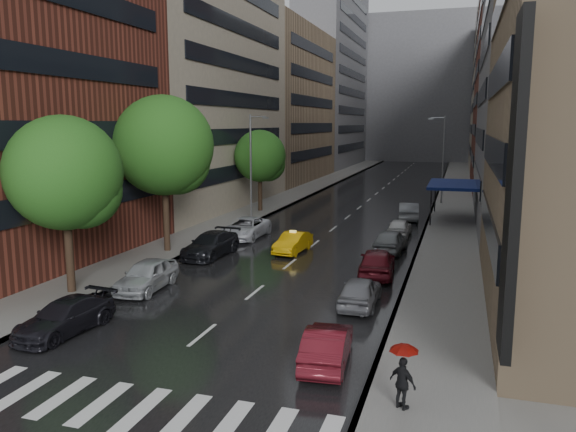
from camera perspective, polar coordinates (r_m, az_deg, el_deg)
The scene contains 18 objects.
ground at distance 20.03m, azimuth -13.85°, elevation -15.65°, with size 220.00×220.00×0.00m, color gray.
road at distance 66.68m, azimuth 8.74°, elevation 2.07°, with size 14.00×140.00×0.01m, color black.
sidewalk_left at distance 68.55m, azimuth 1.28°, elevation 2.43°, with size 4.00×140.00×0.15m, color gray.
sidewalk_right at distance 65.98m, azimuth 16.50°, elevation 1.77°, with size 4.00×140.00×0.15m, color gray.
crosswalk at distance 18.42m, azimuth -16.64°, elevation -18.07°, with size 13.15×2.80×0.01m.
buildings_left at distance 78.58m, azimuth -1.22°, elevation 14.95°, with size 8.00×108.00×38.00m.
buildings_right at distance 72.66m, azimuth 22.02°, elevation 13.98°, with size 8.05×109.10×36.00m.
building_far at distance 134.01m, azimuth 13.33°, elevation 12.41°, with size 40.00×14.00×32.00m, color slate.
tree_near at distance 29.04m, azimuth -21.79°, elevation 4.07°, with size 5.53×5.53×8.81m.
tree_mid at distance 36.90m, azimuth -12.51°, elevation 6.99°, with size 6.40×6.40×10.19m.
tree_far at distance 53.28m, azimuth -2.87°, elevation 6.10°, with size 4.89×4.89×7.80m.
taxi at distance 36.82m, azimuth 0.51°, elevation -2.71°, with size 1.41×4.03×1.33m, color #EFAF0C.
parked_cars_left at distance 34.09m, azimuth -9.46°, elevation -3.69°, with size 2.50×25.02×1.55m.
parked_cars_right at distance 35.34m, azimuth 9.93°, elevation -3.23°, with size 2.26×35.85×1.60m.
ped_red_umbrella at distance 17.14m, azimuth 11.63°, elevation -15.10°, with size 0.98×0.82×2.01m.
street_lamp_left at distance 48.76m, azimuth -3.72°, elevation 5.26°, with size 1.74×0.22×9.00m.
street_lamp_right at distance 60.58m, azimuth 15.42°, elevation 5.75°, with size 1.74×0.22×9.00m.
awning at distance 50.73m, azimuth 16.38°, elevation 3.07°, with size 4.00×8.00×3.12m.
Camera 1 is at (9.60, -15.45, 8.39)m, focal length 35.00 mm.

